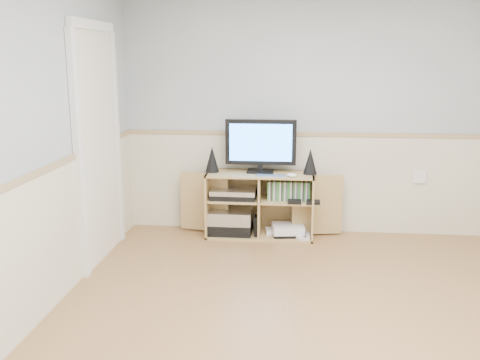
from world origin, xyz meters
name	(u,v)px	position (x,y,z in m)	size (l,w,h in m)	color
room	(328,151)	(-0.06, 0.12, 1.22)	(4.04, 4.54, 2.54)	#AD804C
media_cabinet	(260,203)	(-0.60, 2.07, 0.33)	(1.67, 0.40, 0.65)	tan
monitor	(261,144)	(-0.60, 2.07, 0.94)	(0.70, 0.18, 0.53)	black
speaker_left	(212,159)	(-1.08, 2.04, 0.78)	(0.14, 0.14, 0.26)	black
speaker_right	(310,161)	(-0.11, 2.04, 0.78)	(0.14, 0.14, 0.25)	black
keyboard	(270,176)	(-0.49, 1.88, 0.66)	(0.29, 0.12, 0.01)	silver
mouse	(292,175)	(-0.28, 1.88, 0.67)	(0.10, 0.06, 0.04)	white
av_components	(231,214)	(-0.89, 2.02, 0.22)	(0.53, 0.34, 0.47)	black
game_consoles	(287,230)	(-0.32, 2.01, 0.07)	(0.46, 0.30, 0.11)	white
game_cases	(289,190)	(-0.31, 2.00, 0.48)	(0.42, 0.14, 0.19)	#3F8C3F
wall_outlet	(420,177)	(1.00, 2.23, 0.60)	(0.12, 0.03, 0.12)	white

